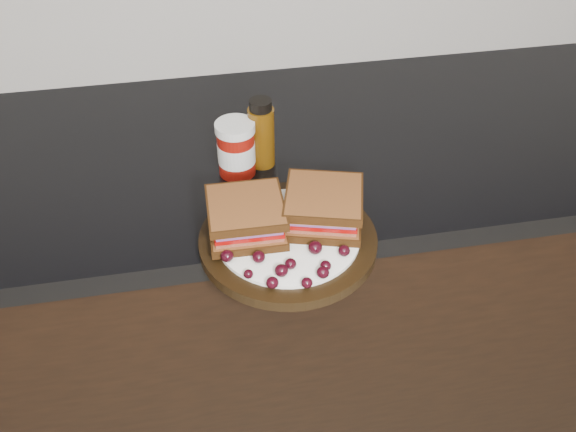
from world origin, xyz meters
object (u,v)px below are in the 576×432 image
at_px(sandwich_left, 246,217).
at_px(oil_bottle, 261,133).
at_px(plate, 288,241).
at_px(condiment_jar, 236,149).

relative_size(sandwich_left, oil_bottle, 0.89).
height_order(plate, sandwich_left, sandwich_left).
relative_size(sandwich_left, condiment_jar, 1.14).
distance_m(sandwich_left, oil_bottle, 0.22).
bearing_deg(plate, sandwich_left, 162.44).
xyz_separation_m(condiment_jar, oil_bottle, (0.05, 0.02, 0.01)).
relative_size(plate, oil_bottle, 2.13).
height_order(plate, oil_bottle, oil_bottle).
bearing_deg(condiment_jar, sandwich_left, -92.22).
xyz_separation_m(plate, condiment_jar, (-0.05, 0.21, 0.04)).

